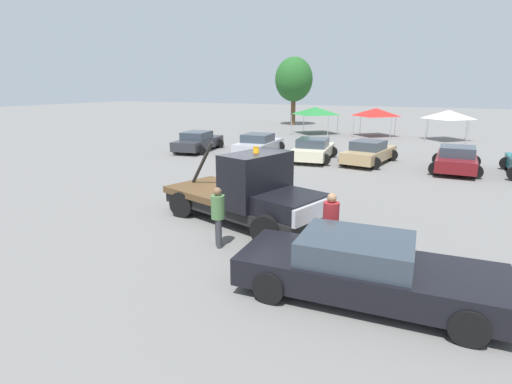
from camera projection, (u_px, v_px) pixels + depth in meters
name	position (u px, v px, depth m)	size (l,w,h in m)	color
ground_plane	(242.00, 221.00, 13.24)	(160.00, 160.00, 0.00)	slate
tow_truck	(250.00, 194.00, 12.75)	(6.08, 3.70, 2.55)	black
foreground_car	(365.00, 269.00, 8.28)	(5.47, 2.28, 1.34)	black
person_near_truck	(331.00, 222.00, 9.96)	(0.40, 0.40, 1.79)	#38383D
person_at_hood	(218.00, 213.00, 10.89)	(0.38, 0.38, 1.70)	#38383D
parked_car_charcoal	(198.00, 141.00, 27.29)	(2.82, 4.95, 1.34)	#2D2D33
parked_car_silver	(259.00, 144.00, 26.00)	(2.69, 4.56, 1.34)	#B7B7BC
parked_car_cream	(313.00, 150.00, 23.78)	(2.80, 4.41, 1.34)	beige
parked_car_tan	(369.00, 152.00, 22.82)	(2.87, 4.81, 1.34)	tan
parked_car_maroon	(456.00, 159.00, 20.71)	(2.51, 4.50, 1.34)	maroon
canopy_tent_green	(316.00, 111.00, 36.64)	(3.49, 3.49, 2.46)	#9E9EA3
canopy_tent_red	(376.00, 112.00, 34.85)	(3.18, 3.18, 2.45)	#9E9EA3
canopy_tent_white	(449.00, 115.00, 32.12)	(3.07, 3.07, 2.44)	#9E9EA3
tree_left	(294.00, 80.00, 44.40)	(4.17, 4.17, 7.44)	brown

